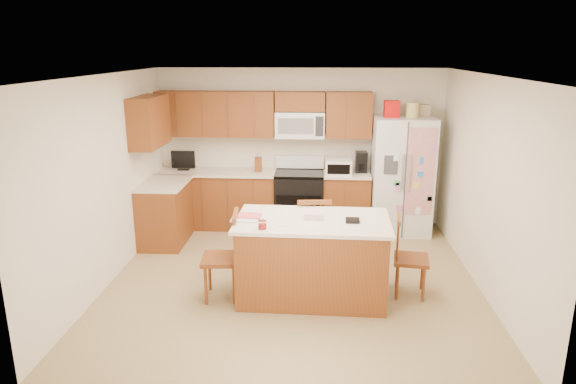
# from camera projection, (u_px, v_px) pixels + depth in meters

# --- Properties ---
(ground) EXTENTS (4.50, 4.50, 0.00)m
(ground) POSITION_uv_depth(u_px,v_px,m) (293.00, 279.00, 6.43)
(ground) COLOR olive
(ground) RESTS_ON ground
(room_shell) EXTENTS (4.60, 4.60, 2.52)m
(room_shell) POSITION_uv_depth(u_px,v_px,m) (294.00, 167.00, 6.04)
(room_shell) COLOR beige
(room_shell) RESTS_ON ground
(cabinetry) EXTENTS (3.36, 1.56, 2.15)m
(cabinetry) POSITION_uv_depth(u_px,v_px,m) (236.00, 174.00, 7.96)
(cabinetry) COLOR brown
(cabinetry) RESTS_ON ground
(stove) EXTENTS (0.76, 0.65, 1.13)m
(stove) POSITION_uv_depth(u_px,v_px,m) (299.00, 199.00, 8.16)
(stove) COLOR black
(stove) RESTS_ON ground
(refrigerator) EXTENTS (0.90, 0.79, 2.04)m
(refrigerator) POSITION_uv_depth(u_px,v_px,m) (401.00, 174.00, 7.89)
(refrigerator) COLOR white
(refrigerator) RESTS_ON ground
(island) EXTENTS (1.78, 1.05, 1.03)m
(island) POSITION_uv_depth(u_px,v_px,m) (312.00, 258.00, 5.87)
(island) COLOR brown
(island) RESTS_ON ground
(windsor_chair_left) EXTENTS (0.46, 0.48, 1.03)m
(windsor_chair_left) POSITION_uv_depth(u_px,v_px,m) (223.00, 258.00, 5.84)
(windsor_chair_left) COLOR brown
(windsor_chair_left) RESTS_ON ground
(windsor_chair_back) EXTENTS (0.48, 0.46, 1.02)m
(windsor_chair_back) POSITION_uv_depth(u_px,v_px,m) (313.00, 237.00, 6.49)
(windsor_chair_back) COLOR brown
(windsor_chair_back) RESTS_ON ground
(windsor_chair_right) EXTENTS (0.44, 0.46, 0.95)m
(windsor_chair_right) POSITION_uv_depth(u_px,v_px,m) (409.00, 258.00, 5.92)
(windsor_chair_right) COLOR brown
(windsor_chair_right) RESTS_ON ground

